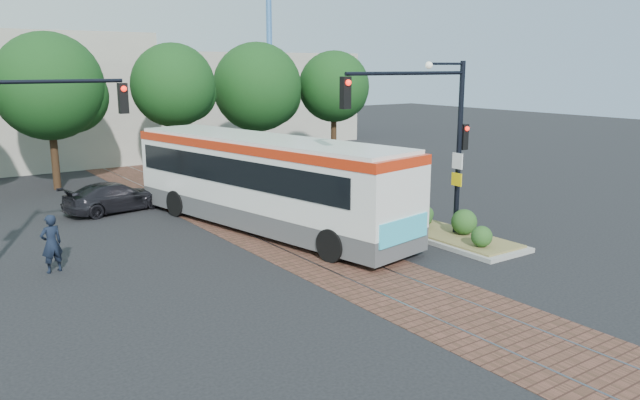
{
  "coord_description": "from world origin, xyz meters",
  "views": [
    {
      "loc": [
        -11.27,
        -15.71,
        6.06
      ],
      "look_at": [
        0.56,
        1.17,
        1.6
      ],
      "focal_mm": 35.0,
      "sensor_mm": 36.0,
      "label": 1
    }
  ],
  "objects_px": {
    "signal_pole_left": "(9,144)",
    "signal_pole_main": "(435,124)",
    "traffic_island": "(452,231)",
    "city_bus": "(264,178)",
    "parked_car": "(115,197)",
    "officer": "(51,244)"
  },
  "relations": [
    {
      "from": "city_bus",
      "to": "signal_pole_left",
      "type": "xyz_separation_m",
      "value": [
        -8.56,
        -0.31,
        1.94
      ]
    },
    {
      "from": "officer",
      "to": "city_bus",
      "type": "bearing_deg",
      "value": 173.36
    },
    {
      "from": "traffic_island",
      "to": "city_bus",
      "type": "bearing_deg",
      "value": 131.63
    },
    {
      "from": "city_bus",
      "to": "traffic_island",
      "type": "xyz_separation_m",
      "value": [
        4.62,
        -5.2,
        -1.6
      ]
    },
    {
      "from": "traffic_island",
      "to": "parked_car",
      "type": "bearing_deg",
      "value": 126.84
    },
    {
      "from": "traffic_island",
      "to": "signal_pole_left",
      "type": "distance_m",
      "value": 14.5
    },
    {
      "from": "signal_pole_left",
      "to": "officer",
      "type": "height_order",
      "value": "signal_pole_left"
    },
    {
      "from": "traffic_island",
      "to": "signal_pole_left",
      "type": "xyz_separation_m",
      "value": [
        -13.19,
        4.89,
        3.54
      ]
    },
    {
      "from": "parked_car",
      "to": "signal_pole_main",
      "type": "bearing_deg",
      "value": -156.71
    },
    {
      "from": "signal_pole_left",
      "to": "signal_pole_main",
      "type": "bearing_deg",
      "value": -21.45
    },
    {
      "from": "city_bus",
      "to": "signal_pole_main",
      "type": "bearing_deg",
      "value": -65.02
    },
    {
      "from": "city_bus",
      "to": "parked_car",
      "type": "height_order",
      "value": "city_bus"
    },
    {
      "from": "traffic_island",
      "to": "signal_pole_main",
      "type": "distance_m",
      "value": 3.95
    },
    {
      "from": "traffic_island",
      "to": "officer",
      "type": "distance_m",
      "value": 13.17
    },
    {
      "from": "parked_car",
      "to": "signal_pole_left",
      "type": "bearing_deg",
      "value": 132.61
    },
    {
      "from": "signal_pole_left",
      "to": "city_bus",
      "type": "bearing_deg",
      "value": 2.05
    },
    {
      "from": "city_bus",
      "to": "signal_pole_left",
      "type": "bearing_deg",
      "value": 171.38
    },
    {
      "from": "traffic_island",
      "to": "signal_pole_left",
      "type": "relative_size",
      "value": 0.87
    },
    {
      "from": "signal_pole_main",
      "to": "parked_car",
      "type": "bearing_deg",
      "value": 123.8
    },
    {
      "from": "signal_pole_left",
      "to": "officer",
      "type": "distance_m",
      "value": 3.13
    },
    {
      "from": "signal_pole_left",
      "to": "officer",
      "type": "xyz_separation_m",
      "value": [
        0.77,
        -0.55,
        -2.98
      ]
    },
    {
      "from": "signal_pole_main",
      "to": "parked_car",
      "type": "relative_size",
      "value": 1.4
    }
  ]
}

